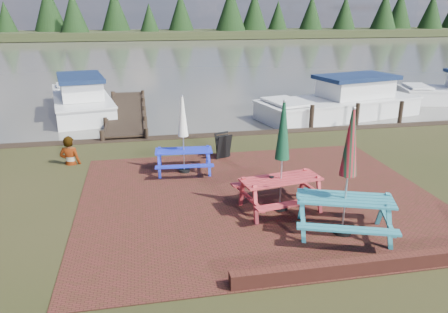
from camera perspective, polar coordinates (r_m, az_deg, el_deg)
name	(u,v)px	position (r m, az deg, el deg)	size (l,w,h in m)	color
ground	(270,215)	(10.42, 6.00, -7.67)	(120.00, 120.00, 0.00)	black
paving	(259,198)	(11.28, 4.55, -5.41)	(9.00, 7.50, 0.02)	#3C1D13
brick_wall	(414,255)	(9.31, 23.54, -11.67)	(6.21, 1.79, 0.30)	#4C1E16
water	(166,56)	(46.22, -7.54, 12.93)	(120.00, 60.00, 0.02)	#4E4C43
far_treeline	(154,17)	(74.97, -9.17, 17.59)	(120.00, 10.00, 8.10)	black
picnic_table_teal	(346,192)	(9.52, 15.63, -4.52)	(2.47, 2.34, 2.77)	teal
picnic_table_red	(281,173)	(10.38, 7.48, -2.21)	(2.17, 1.99, 2.66)	#AB2B31
picnic_table_blue	(184,146)	(12.78, -5.30, 1.32)	(1.76, 1.59, 2.29)	#1826B6
chalkboard	(223,146)	(14.07, -0.09, 1.42)	(0.54, 0.65, 0.81)	black
jetty	(127,111)	(20.69, -12.60, 5.77)	(1.76, 9.08, 1.00)	black
boat_jetty	(81,100)	(22.20, -18.13, 6.98)	(3.73, 7.51, 2.08)	silver
boat_near	(341,104)	(21.06, 15.10, 6.65)	(8.07, 4.35, 2.07)	silver
person	(68,137)	(14.19, -19.76, 2.46)	(0.66, 0.43, 1.80)	gray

